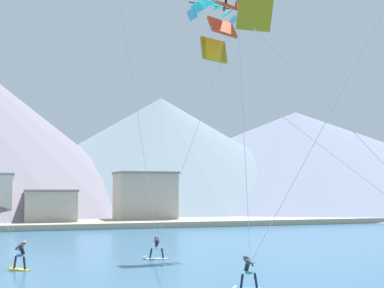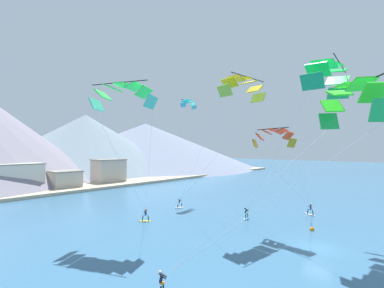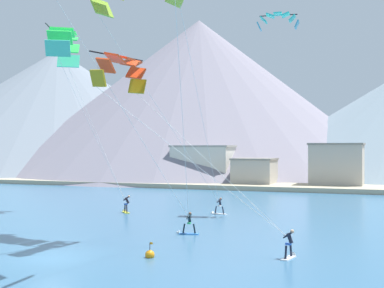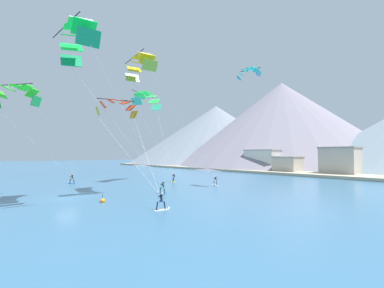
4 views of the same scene
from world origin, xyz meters
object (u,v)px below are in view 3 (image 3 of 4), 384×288
kitesurfer_mid_center (217,209)px  parafoil_kite_near_trail (122,70)px  kitesurfer_near_trail (290,249)px  race_marker_buoy (150,255)px  kitesurfer_far_left (186,227)px  kitesurfer_far_right (126,207)px  parafoil_kite_distant_high_outer (278,19)px  parafoil_kite_far_right (64,43)px

kitesurfer_mid_center → parafoil_kite_near_trail: parafoil_kite_near_trail is taller
kitesurfer_near_trail → race_marker_buoy: bearing=-160.2°
kitesurfer_near_trail → kitesurfer_mid_center: kitesurfer_near_trail is taller
kitesurfer_mid_center → kitesurfer_far_left: (1.54, -12.05, 0.03)m
kitesurfer_far_right → parafoil_kite_distant_high_outer: size_ratio=0.43×
kitesurfer_far_right → parafoil_kite_far_right: parafoil_kite_far_right is taller
parafoil_kite_distant_high_outer → race_marker_buoy: size_ratio=4.09×
kitesurfer_mid_center → race_marker_buoy: size_ratio=1.75×
kitesurfer_mid_center → kitesurfer_far_right: size_ratio=1.00×
kitesurfer_mid_center → parafoil_kite_far_right: bearing=-160.7°
kitesurfer_near_trail → race_marker_buoy: size_ratio=1.75×
parafoil_kite_near_trail → parafoil_kite_distant_high_outer: parafoil_kite_distant_high_outer is taller
parafoil_kite_near_trail → kitesurfer_far_left: bearing=65.3°
kitesurfer_mid_center → parafoil_kite_near_trail: size_ratio=0.15×
race_marker_buoy → parafoil_kite_near_trail: bearing=137.6°
parafoil_kite_far_right → kitesurfer_far_left: bearing=-24.6°
kitesurfer_far_right → parafoil_kite_far_right: 17.04m
parafoil_kite_far_right → race_marker_buoy: size_ratio=15.97×
kitesurfer_mid_center → parafoil_kite_distant_high_outer: parafoil_kite_distant_high_outer is taller
kitesurfer_mid_center → parafoil_kite_near_trail: 20.64m
kitesurfer_near_trail → race_marker_buoy: (-7.65, -2.76, -0.38)m
parafoil_kite_near_trail → parafoil_kite_far_right: parafoil_kite_far_right is taller
parafoil_kite_far_right → race_marker_buoy: (16.67, -15.71, -16.36)m
kitesurfer_mid_center → parafoil_kite_near_trail: (-0.92, -17.38, 11.11)m
kitesurfer_near_trail → kitesurfer_mid_center: (-10.28, 17.87, -0.09)m
kitesurfer_near_trail → kitesurfer_far_right: bearing=140.4°
kitesurfer_near_trail → kitesurfer_far_right: (-19.07, 15.79, 0.02)m
parafoil_kite_near_trail → kitesurfer_far_right: bearing=117.2°
kitesurfer_far_left → kitesurfer_far_right: bearing=136.0°
parafoil_kite_distant_high_outer → race_marker_buoy: bearing=-96.6°
kitesurfer_mid_center → race_marker_buoy: kitesurfer_mid_center is taller
kitesurfer_far_left → parafoil_kite_distant_high_outer: 23.83m
kitesurfer_mid_center → parafoil_kite_near_trail: bearing=-93.0°
kitesurfer_far_right → parafoil_kite_near_trail: 20.42m
parafoil_kite_distant_high_outer → kitesurfer_far_right: bearing=-161.6°
kitesurfer_far_left → kitesurfer_far_right: kitesurfer_far_right is taller
kitesurfer_near_trail → parafoil_kite_distant_high_outer: 27.94m
parafoil_kite_distant_high_outer → race_marker_buoy: (-2.69, -23.25, -18.73)m
kitesurfer_mid_center → parafoil_kite_distant_high_outer: (5.33, 2.62, 18.43)m
kitesurfer_mid_center → race_marker_buoy: (2.64, -20.62, -0.30)m
kitesurfer_far_right → race_marker_buoy: size_ratio=1.75×
kitesurfer_near_trail → kitesurfer_far_right: kitesurfer_far_right is taller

